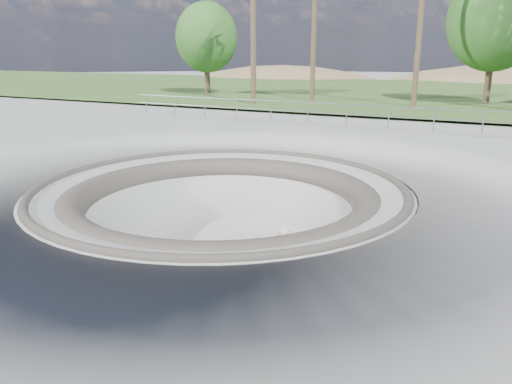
# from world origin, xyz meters

# --- Properties ---
(ground) EXTENTS (180.00, 180.00, 0.00)m
(ground) POSITION_xyz_m (0.00, 0.00, 0.00)
(ground) COLOR #A5A49F
(ground) RESTS_ON ground
(skate_bowl) EXTENTS (14.00, 14.00, 4.10)m
(skate_bowl) POSITION_xyz_m (0.00, 0.00, -1.83)
(skate_bowl) COLOR #A5A49F
(skate_bowl) RESTS_ON ground
(grass_strip) EXTENTS (180.00, 36.00, 0.12)m
(grass_strip) POSITION_xyz_m (0.00, 34.00, 0.22)
(grass_strip) COLOR #3B5220
(grass_strip) RESTS_ON ground
(distant_hills) EXTENTS (103.20, 45.00, 28.60)m
(distant_hills) POSITION_xyz_m (3.78, 57.17, -7.02)
(distant_hills) COLOR brown
(distant_hills) RESTS_ON ground
(safety_railing) EXTENTS (25.00, 0.06, 1.03)m
(safety_railing) POSITION_xyz_m (0.00, 12.00, 0.69)
(safety_railing) COLOR gray
(safety_railing) RESTS_ON ground
(skateboard) EXTENTS (0.85, 0.53, 0.08)m
(skateboard) POSITION_xyz_m (2.70, -1.71, -1.83)
(skateboard) COLOR #9C6B3E
(skateboard) RESTS_ON ground
(skater) EXTENTS (0.57, 0.68, 1.61)m
(skater) POSITION_xyz_m (2.70, -1.71, -1.01)
(skater) COLOR #E1AE92
(skater) RESTS_ON skateboard
(bushy_tree_left) EXTENTS (5.05, 4.59, 7.29)m
(bushy_tree_left) POSITION_xyz_m (-15.31, 24.13, 4.69)
(bushy_tree_left) COLOR brown
(bushy_tree_left) RESTS_ON ground
(bushy_tree_mid) EXTENTS (6.05, 5.50, 8.73)m
(bushy_tree_mid) POSITION_xyz_m (5.56, 25.67, 5.59)
(bushy_tree_mid) COLOR brown
(bushy_tree_mid) RESTS_ON ground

